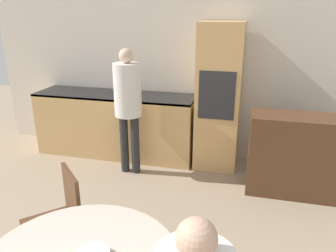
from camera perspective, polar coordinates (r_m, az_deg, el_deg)
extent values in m
cube|color=silver|center=(4.62, 6.99, 10.31)|extent=(6.53, 0.05, 2.60)
cube|color=tan|center=(4.84, -9.01, 0.28)|extent=(2.30, 0.60, 0.91)
cube|color=black|center=(4.71, -9.29, 5.34)|extent=(2.30, 0.60, 0.03)
cube|color=tan|center=(4.35, 8.83, 4.94)|extent=(0.55, 0.58, 1.91)
cube|color=#28282D|center=(4.04, 8.46, 5.23)|extent=(0.44, 0.01, 0.60)
cube|color=#51331E|center=(4.02, 21.94, -4.84)|extent=(1.13, 0.45, 0.94)
cylinder|color=#51331E|center=(3.05, -22.99, -18.64)|extent=(0.04, 0.04, 0.45)
cylinder|color=#51331E|center=(3.09, -16.89, -17.35)|extent=(0.04, 0.04, 0.45)
cube|color=#51331E|center=(2.80, -19.75, -16.06)|extent=(0.57, 0.57, 0.02)
cube|color=#51331E|center=(2.72, -16.41, -11.48)|extent=(0.29, 0.29, 0.41)
sphere|color=tan|center=(1.39, 4.97, -18.91)|extent=(0.18, 0.18, 0.18)
cylinder|color=#262628|center=(4.31, -7.61, -3.04)|extent=(0.11, 0.11, 0.78)
cylinder|color=#262628|center=(4.25, -5.71, -3.24)|extent=(0.11, 0.11, 0.78)
cylinder|color=silver|center=(4.06, -7.06, 6.25)|extent=(0.34, 0.34, 0.65)
sphere|color=beige|center=(3.98, -7.31, 12.05)|extent=(0.18, 0.18, 0.18)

